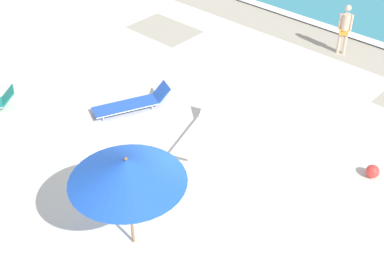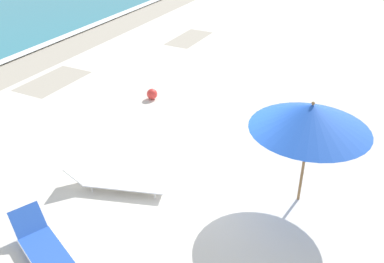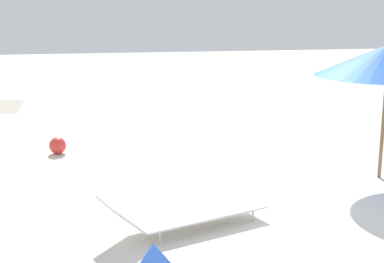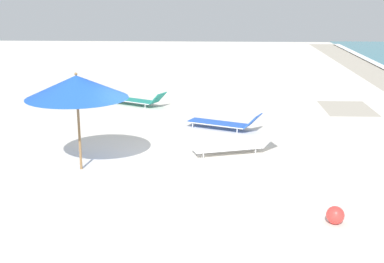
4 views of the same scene
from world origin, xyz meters
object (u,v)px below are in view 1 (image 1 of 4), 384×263
at_px(beach_umbrella, 127,171).
at_px(sun_lounger_under_umbrella, 133,103).
at_px(beachgoer_wading_adult, 345,27).
at_px(sun_lounger_beside_umbrella, 198,132).
at_px(beach_ball, 372,171).

relative_size(beach_umbrella, sun_lounger_under_umbrella, 1.02).
xyz_separation_m(beach_umbrella, beachgoer_wading_adult, (-1.07, 10.72, -1.00)).
xyz_separation_m(beach_umbrella, sun_lounger_beside_umbrella, (-1.45, 3.73, -1.79)).
height_order(sun_lounger_under_umbrella, beach_ball, sun_lounger_under_umbrella).
bearing_deg(sun_lounger_beside_umbrella, sun_lounger_under_umbrella, 167.93).
distance_m(beach_umbrella, sun_lounger_under_umbrella, 5.47).
height_order(beach_umbrella, beachgoer_wading_adult, beach_umbrella).
relative_size(beach_umbrella, beach_ball, 7.07).
xyz_separation_m(sun_lounger_under_umbrella, sun_lounger_beside_umbrella, (2.37, 0.24, -0.00)).
relative_size(beach_umbrella, beachgoer_wading_adult, 1.35).
bearing_deg(beach_umbrella, sun_lounger_under_umbrella, 137.47).
relative_size(sun_lounger_under_umbrella, beach_ball, 6.92).
distance_m(beach_umbrella, sun_lounger_beside_umbrella, 4.39).
relative_size(sun_lounger_under_umbrella, sun_lounger_beside_umbrella, 1.01).
relative_size(sun_lounger_under_umbrella, beachgoer_wading_adult, 1.32).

